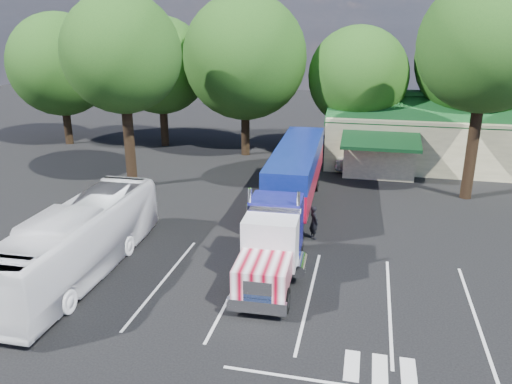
% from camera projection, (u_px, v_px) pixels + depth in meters
% --- Properties ---
extents(ground, '(120.00, 120.00, 0.00)m').
position_uv_depth(ground, '(263.00, 233.00, 26.71)').
color(ground, black).
rests_on(ground, ground).
extents(event_hall, '(24.20, 14.12, 5.55)m').
position_uv_depth(event_hall, '(479.00, 135.00, 39.56)').
color(event_hall, beige).
rests_on(event_hall, ground).
extents(tree_row_a, '(9.00, 9.00, 11.68)m').
position_uv_depth(tree_row_a, '(60.00, 65.00, 44.24)').
color(tree_row_a, black).
rests_on(tree_row_a, ground).
extents(tree_row_b, '(8.40, 8.40, 11.35)m').
position_uv_depth(tree_row_b, '(161.00, 66.00, 43.57)').
color(tree_row_b, black).
rests_on(tree_row_b, ground).
extents(tree_row_c, '(10.00, 10.00, 13.05)m').
position_uv_depth(tree_row_c, '(245.00, 57.00, 40.12)').
color(tree_row_c, black).
rests_on(tree_row_c, ground).
extents(tree_row_d, '(8.00, 8.00, 10.60)m').
position_uv_depth(tree_row_d, '(358.00, 77.00, 39.90)').
color(tree_row_d, black).
rests_on(tree_row_d, ground).
extents(tree_row_e, '(9.60, 9.60, 12.90)m').
position_uv_depth(tree_row_e, '(479.00, 59.00, 38.00)').
color(tree_row_e, black).
rests_on(tree_row_e, ground).
extents(tree_near_left, '(7.60, 7.60, 12.65)m').
position_uv_depth(tree_near_left, '(122.00, 54.00, 31.61)').
color(tree_near_left, black).
rests_on(tree_near_left, ground).
extents(tree_near_right, '(8.00, 8.00, 13.50)m').
position_uv_depth(tree_near_right, '(487.00, 45.00, 29.10)').
color(tree_near_right, black).
rests_on(tree_near_right, ground).
extents(semi_truck, '(3.22, 18.87, 3.94)m').
position_uv_depth(semi_truck, '(291.00, 184.00, 27.68)').
color(semi_truck, black).
rests_on(semi_truck, ground).
extents(woman, '(0.71, 0.78, 1.78)m').
position_uv_depth(woman, '(314.00, 222.00, 25.86)').
color(woman, black).
rests_on(woman, ground).
extents(bicycle, '(0.59, 1.64, 0.86)m').
position_uv_depth(bicycle, '(300.00, 222.00, 27.11)').
color(bicycle, black).
rests_on(bicycle, ground).
extents(tour_bus, '(2.86, 11.44, 3.18)m').
position_uv_depth(tour_bus, '(78.00, 241.00, 21.89)').
color(tour_bus, white).
rests_on(tour_bus, ground).
extents(silver_sedan, '(4.63, 2.14, 1.47)m').
position_uv_depth(silver_sedan, '(364.00, 163.00, 37.43)').
color(silver_sedan, '#A8ABB0').
rests_on(silver_sedan, ground).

